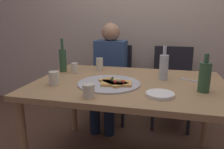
{
  "coord_description": "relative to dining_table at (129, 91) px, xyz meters",
  "views": [
    {
      "loc": [
        0.26,
        -1.64,
        1.23
      ],
      "look_at": [
        -0.14,
        0.01,
        0.79
      ],
      "focal_mm": 35.33,
      "sensor_mm": 36.0,
      "label": 1
    }
  ],
  "objects": [
    {
      "name": "wine_bottle",
      "position": [
        0.53,
        -0.12,
        0.18
      ],
      "size": [
        0.08,
        0.08,
        0.26
      ],
      "color": "#2D5133",
      "rests_on": "dining_table"
    },
    {
      "name": "chair_right",
      "position": [
        0.36,
        0.91,
        -0.15
      ],
      "size": [
        0.44,
        0.44,
        0.9
      ],
      "rotation": [
        0.0,
        0.0,
        3.14
      ],
      "color": "black",
      "rests_on": "ground_plane"
    },
    {
      "name": "water_bottle",
      "position": [
        0.26,
        0.14,
        0.18
      ],
      "size": [
        0.07,
        0.07,
        0.27
      ],
      "color": "#B2BCC1",
      "rests_on": "dining_table"
    },
    {
      "name": "table_knife",
      "position": [
        0.48,
        0.14,
        0.08
      ],
      "size": [
        0.21,
        0.11,
        0.01
      ],
      "primitive_type": "cube",
      "rotation": [
        0.0,
        0.0,
        5.85
      ],
      "color": "#B7B7BC",
      "rests_on": "dining_table"
    },
    {
      "name": "tumbler_near",
      "position": [
        -0.53,
        -0.2,
        0.12
      ],
      "size": [
        0.08,
        0.08,
        0.1
      ],
      "primitive_type": "cylinder",
      "color": "beige",
      "rests_on": "dining_table"
    },
    {
      "name": "pizza_slice_last",
      "position": [
        -0.07,
        -0.13,
        0.1
      ],
      "size": [
        0.24,
        0.16,
        0.05
      ],
      "color": "tan",
      "rests_on": "pizza_tray"
    },
    {
      "name": "chair_left",
      "position": [
        -0.36,
        0.91,
        -0.15
      ],
      "size": [
        0.44,
        0.44,
        0.9
      ],
      "rotation": [
        0.0,
        0.0,
        3.14
      ],
      "color": "black",
      "rests_on": "ground_plane"
    },
    {
      "name": "dining_table",
      "position": [
        0.0,
        0.0,
        0.0
      ],
      "size": [
        1.47,
        1.01,
        0.74
      ],
      "color": "#99754C",
      "rests_on": "ground_plane"
    },
    {
      "name": "plate_stack",
      "position": [
        0.24,
        -0.27,
        0.08
      ],
      "size": [
        0.18,
        0.18,
        0.02
      ],
      "primitive_type": "cylinder",
      "color": "white",
      "rests_on": "dining_table"
    },
    {
      "name": "wine_glass",
      "position": [
        -0.34,
        0.32,
        0.13
      ],
      "size": [
        0.07,
        0.07,
        0.12
      ],
      "primitive_type": "cylinder",
      "color": "beige",
      "rests_on": "dining_table"
    },
    {
      "name": "back_wall",
      "position": [
        0.0,
        1.27,
        0.63
      ],
      "size": [
        6.0,
        0.1,
        2.6
      ],
      "primitive_type": "cube",
      "color": "#BCA893",
      "rests_on": "ground_plane"
    },
    {
      "name": "pizza_tray",
      "position": [
        -0.14,
        -0.09,
        0.08
      ],
      "size": [
        0.47,
        0.47,
        0.01
      ],
      "primitive_type": "cylinder",
      "color": "#ADADB2",
      "rests_on": "dining_table"
    },
    {
      "name": "guest_in_sweater",
      "position": [
        -0.36,
        0.75,
        -0.02
      ],
      "size": [
        0.36,
        0.56,
        1.17
      ],
      "rotation": [
        0.0,
        0.0,
        3.14
      ],
      "color": "navy",
      "rests_on": "ground_plane"
    },
    {
      "name": "short_glass",
      "position": [
        -0.19,
        -0.4,
        0.12
      ],
      "size": [
        0.08,
        0.08,
        0.08
      ],
      "primitive_type": "cylinder",
      "color": "beige",
      "rests_on": "dining_table"
    },
    {
      "name": "tumbler_far",
      "position": [
        -0.53,
        0.17,
        0.12
      ],
      "size": [
        0.06,
        0.06,
        0.09
      ],
      "primitive_type": "cylinder",
      "color": "beige",
      "rests_on": "dining_table"
    },
    {
      "name": "pizza_slice_extra",
      "position": [
        -0.1,
        -0.11,
        0.1
      ],
      "size": [
        0.25,
        0.24,
        0.05
      ],
      "color": "tan",
      "rests_on": "pizza_tray"
    },
    {
      "name": "beer_bottle",
      "position": [
        -0.65,
        0.2,
        0.19
      ],
      "size": [
        0.06,
        0.06,
        0.31
      ],
      "color": "#2D5133",
      "rests_on": "dining_table"
    }
  ]
}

